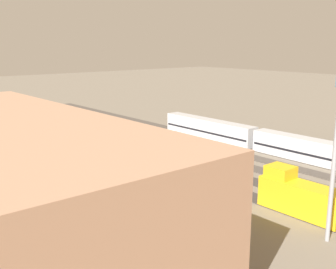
% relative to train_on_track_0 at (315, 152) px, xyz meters
% --- Properties ---
extents(ground_plane, '(400.00, 400.00, 0.00)m').
position_rel_train_on_track_0_xyz_m(ground_plane, '(18.70, 10.00, -1.99)').
color(ground_plane, '#756B5B').
extents(track_bed_0, '(140.00, 2.80, 0.12)m').
position_rel_train_on_track_0_xyz_m(track_bed_0, '(18.70, 0.00, -1.93)').
color(track_bed_0, '#4C443D').
rests_on(track_bed_0, ground_plane).
extents(track_bed_1, '(140.00, 2.80, 0.12)m').
position_rel_train_on_track_0_xyz_m(track_bed_1, '(18.70, 5.00, -1.93)').
color(track_bed_1, '#4C443D').
rests_on(track_bed_1, ground_plane).
extents(track_bed_2, '(140.00, 2.80, 0.12)m').
position_rel_train_on_track_0_xyz_m(track_bed_2, '(18.70, 10.00, -1.93)').
color(track_bed_2, '#4C443D').
rests_on(track_bed_2, ground_plane).
extents(track_bed_3, '(140.00, 2.80, 0.12)m').
position_rel_train_on_track_0_xyz_m(track_bed_3, '(18.70, 15.00, -1.93)').
color(track_bed_3, '#3D3833').
rests_on(track_bed_3, ground_plane).
extents(track_bed_4, '(140.00, 2.80, 0.12)m').
position_rel_train_on_track_0_xyz_m(track_bed_4, '(18.70, 20.00, -1.93)').
color(track_bed_4, '#3D3833').
rests_on(track_bed_4, ground_plane).
extents(train_on_track_0, '(71.40, 3.06, 3.80)m').
position_rel_train_on_track_0_xyz_m(train_on_track_0, '(0.00, 0.00, 0.00)').
color(train_on_track_0, silver).
rests_on(train_on_track_0, ground_plane).
extents(train_on_track_4, '(10.00, 3.00, 5.00)m').
position_rel_train_on_track_0_xyz_m(train_on_track_4, '(-9.90, 20.00, 0.17)').
color(train_on_track_4, gold).
rests_on(train_on_track_4, ground_plane).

